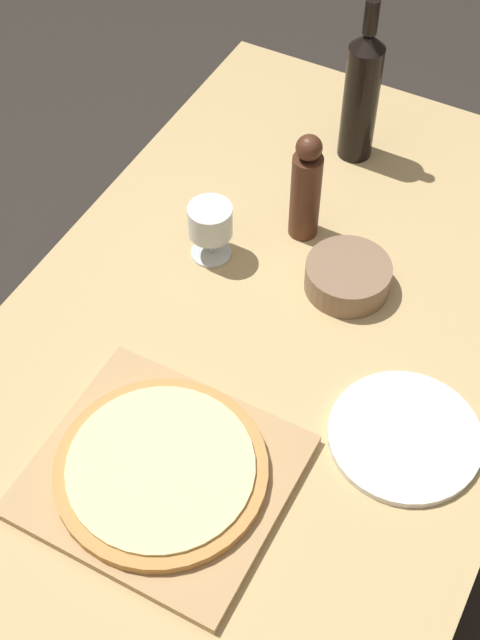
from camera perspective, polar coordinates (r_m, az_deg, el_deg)
The scene contains 9 objects.
ground_plane at distance 2.20m, azimuth 0.02°, elevation -15.63°, with size 12.00×12.00×0.00m, color #2D2823.
dining_table at distance 1.58m, azimuth 0.02°, elevation -5.77°, with size 0.93×1.76×0.78m.
cutting_board at distance 1.41m, azimuth -5.02°, elevation -9.88°, with size 0.38×0.35×0.02m.
pizza at distance 1.40m, azimuth -5.08°, elevation -9.48°, with size 0.33×0.33×0.02m.
wine_bottle at distance 1.83m, azimuth 7.78°, elevation 14.15°, with size 0.07×0.07×0.36m.
pepper_mill at distance 1.67m, azimuth 4.24°, elevation 8.37°, with size 0.06×0.06×0.23m.
wine_glass at distance 1.64m, azimuth -1.92°, elevation 6.23°, with size 0.08×0.08×0.12m.
small_bowl at distance 1.64m, azimuth 6.91°, elevation 2.78°, with size 0.16×0.16×0.06m.
dinner_plate at distance 1.47m, azimuth 10.50°, elevation -7.33°, with size 0.25×0.25×0.01m.
Camera 1 is at (0.41, -0.76, 2.02)m, focal length 50.00 mm.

